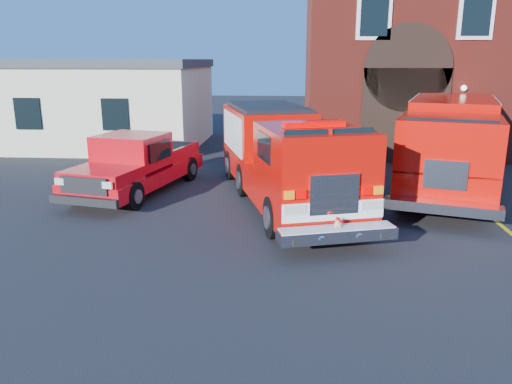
# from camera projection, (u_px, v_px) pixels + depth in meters

# --- Properties ---
(ground) EXTENTS (100.00, 100.00, 0.00)m
(ground) POSITION_uv_depth(u_px,v_px,m) (259.00, 228.00, 13.29)
(ground) COLOR black
(ground) RESTS_ON ground
(parking_stripe_near) EXTENTS (0.12, 3.00, 0.01)m
(parking_stripe_near) POSITION_uv_depth(u_px,v_px,m) (496.00, 221.00, 13.77)
(parking_stripe_near) COLOR #DABA0B
(parking_stripe_near) RESTS_ON ground
(parking_stripe_mid) EXTENTS (0.12, 3.00, 0.01)m
(parking_stripe_mid) POSITION_uv_depth(u_px,v_px,m) (462.00, 193.00, 16.66)
(parking_stripe_mid) COLOR #DABA0B
(parking_stripe_mid) RESTS_ON ground
(parking_stripe_far) EXTENTS (0.12, 3.00, 0.01)m
(parking_stripe_far) POSITION_uv_depth(u_px,v_px,m) (437.00, 174.00, 19.55)
(parking_stripe_far) COLOR #DABA0B
(parking_stripe_far) RESTS_ON ground
(fire_station) EXTENTS (15.20, 10.20, 8.45)m
(fire_station) POSITION_uv_depth(u_px,v_px,m) (458.00, 61.00, 25.00)
(fire_station) COLOR maroon
(fire_station) RESTS_ON ground
(side_building) EXTENTS (10.20, 8.20, 4.35)m
(side_building) POSITION_uv_depth(u_px,v_px,m) (104.00, 102.00, 25.91)
(side_building) COLOR beige
(side_building) RESTS_ON ground
(fire_engine) EXTENTS (5.08, 9.62, 2.86)m
(fire_engine) POSITION_uv_depth(u_px,v_px,m) (284.00, 156.00, 15.31)
(fire_engine) COLOR black
(fire_engine) RESTS_ON ground
(pickup_truck) EXTENTS (3.45, 6.41, 1.99)m
(pickup_truck) POSITION_uv_depth(u_px,v_px,m) (138.00, 164.00, 16.66)
(pickup_truck) COLOR black
(pickup_truck) RESTS_ON ground
(secondary_truck) EXTENTS (5.46, 9.65, 2.99)m
(secondary_truck) POSITION_uv_depth(u_px,v_px,m) (450.00, 142.00, 16.97)
(secondary_truck) COLOR black
(secondary_truck) RESTS_ON ground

